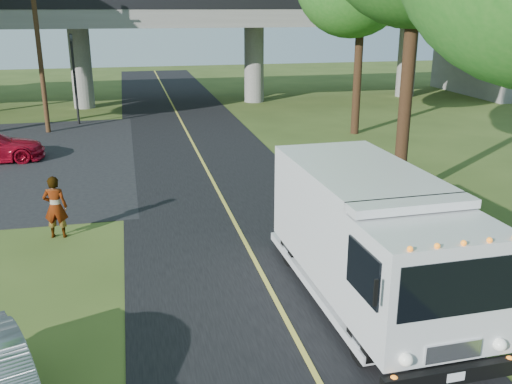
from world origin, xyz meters
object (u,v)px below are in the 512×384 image
object	(u,v)px
traffic_signal	(74,70)
step_van	(370,235)
utility_pole	(39,47)
pedestrian	(55,207)

from	to	relation	value
traffic_signal	step_van	world-z (taller)	traffic_signal
utility_pole	pedestrian	world-z (taller)	utility_pole
traffic_signal	step_van	bearing A→B (deg)	-71.14
step_van	pedestrian	distance (m)	9.50
utility_pole	step_van	bearing A→B (deg)	-66.15
traffic_signal	utility_pole	world-z (taller)	utility_pole
traffic_signal	utility_pole	xyz separation A→B (m)	(-1.50, -2.00, 1.40)
traffic_signal	utility_pole	bearing A→B (deg)	-126.87
traffic_signal	pedestrian	bearing A→B (deg)	-88.17
traffic_signal	pedestrian	xyz separation A→B (m)	(0.57, -17.97, -2.24)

